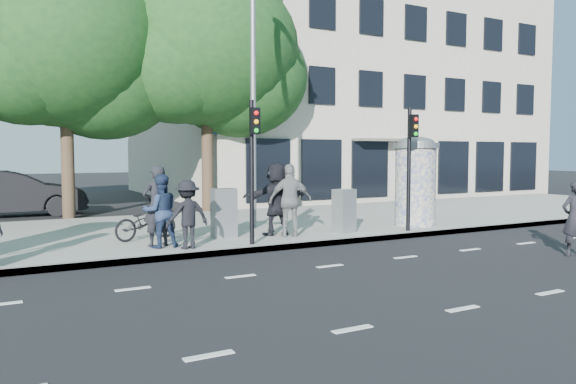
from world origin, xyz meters
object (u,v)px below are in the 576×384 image
traffic_pole_far (410,156)px  bicycle (146,222)px  ped_c (160,211)px  car_mid (12,194)px  ped_b (157,206)px  cabinet_left (224,213)px  ped_f (277,199)px  ad_column_right (415,179)px  street_lamp (254,66)px  ped_e (290,200)px  cabinet_right (344,211)px  traffic_pole_near (253,157)px  man_road (575,218)px  ped_d (187,214)px

traffic_pole_far → bicycle: (-6.82, 1.98, -1.64)m
ped_c → car_mid: (-2.55, 10.06, -0.16)m
ped_b → cabinet_left: (1.90, 0.56, -0.31)m
ped_f → ad_column_right: bearing=179.6°
street_lamp → bicycle: size_ratio=4.75×
bicycle → ped_e: bearing=-125.9°
cabinet_right → car_mid: (-7.62, 10.07, 0.09)m
ped_c → bicycle: 1.39m
car_mid → cabinet_left: bearing=-152.0°
bicycle → car_mid: (-2.56, 8.73, 0.24)m
ped_e → cabinet_left: 1.74m
traffic_pole_near → cabinet_right: 3.44m
ped_e → ped_b: bearing=14.4°
cabinet_left → street_lamp: bearing=46.4°
ped_c → man_road: bearing=153.6°
bicycle → street_lamp: bearing=-91.0°
ped_c → bicycle: bearing=-86.3°
ped_d → cabinet_right: 4.60m
traffic_pole_near → ped_d: traffic_pole_near is taller
traffic_pole_near → ped_c: (-2.03, 0.64, -1.24)m
ped_f → cabinet_right: bearing=167.3°
traffic_pole_near → ped_c: bearing=162.4°
traffic_pole_far → street_lamp: street_lamp is taller
man_road → car_mid: (-10.60, 14.80, -0.02)m
traffic_pole_near → ped_c: size_ratio=2.03×
street_lamp → cabinet_left: (-1.55, -1.41, -4.02)m
traffic_pole_far → ped_b: 6.99m
man_road → ad_column_right: bearing=-66.1°
ad_column_right → cabinet_left: ad_column_right is taller
ped_d → ped_e: size_ratio=0.83×
street_lamp → cabinet_left: street_lamp is taller
street_lamp → cabinet_right: size_ratio=6.78×
ped_d → street_lamp: bearing=-143.8°
traffic_pole_near → street_lamp: street_lamp is taller
ped_f → cabinet_left: ped_f is taller
street_lamp → bicycle: street_lamp is taller
ped_c → man_road: (8.05, -4.74, -0.13)m
traffic_pole_near → traffic_pole_far: size_ratio=1.00×
ad_column_right → cabinet_left: 6.02m
ad_column_right → street_lamp: bearing=156.3°
traffic_pole_far → traffic_pole_near: bearing=180.0°
ad_column_right → ped_e: bearing=-177.1°
ped_d → car_mid: (-3.04, 10.49, -0.10)m
ad_column_right → traffic_pole_far: size_ratio=0.78×
ped_d → ped_e: (2.93, 0.47, 0.16)m
man_road → ped_c: bearing=-9.1°
cabinet_left → man_road: bearing=-37.8°
ped_b → ped_d: 0.84m
ad_column_right → ped_c: size_ratio=1.58×
traffic_pole_near → cabinet_right: bearing=11.8°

